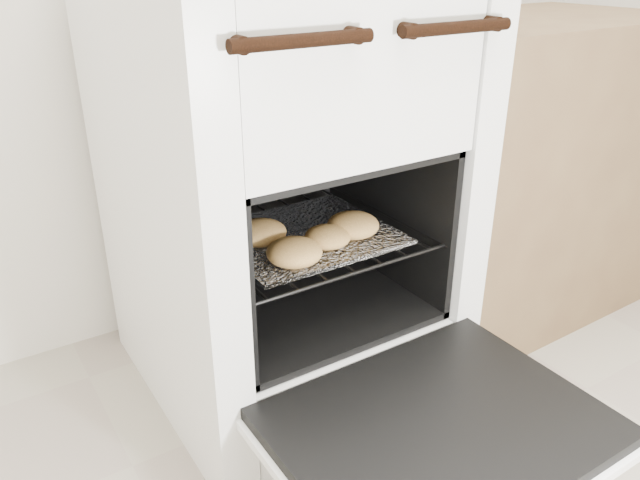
# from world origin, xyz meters

# --- Properties ---
(stove) EXTENTS (0.63, 0.70, 0.97)m
(stove) POSITION_xyz_m (0.09, 1.15, 0.47)
(stove) COLOR white
(stove) RESTS_ON ground
(oven_door) EXTENTS (0.57, 0.44, 0.04)m
(oven_door) POSITION_xyz_m (0.09, 0.61, 0.21)
(oven_door) COLOR black
(oven_door) RESTS_ON stove
(oven_rack) EXTENTS (0.46, 0.44, 0.01)m
(oven_rack) POSITION_xyz_m (0.09, 1.08, 0.40)
(oven_rack) COLOR black
(oven_rack) RESTS_ON stove
(foil_sheet) EXTENTS (0.36, 0.32, 0.01)m
(foil_sheet) POSITION_xyz_m (0.09, 1.06, 0.41)
(foil_sheet) COLOR silver
(foil_sheet) RESTS_ON oven_rack
(baked_rolls) EXTENTS (0.30, 0.26, 0.05)m
(baked_rolls) POSITION_xyz_m (0.07, 1.00, 0.44)
(baked_rolls) COLOR #DDAA58
(baked_rolls) RESTS_ON foil_sheet
(counter) EXTENTS (0.82, 0.55, 0.81)m
(counter) POSITION_xyz_m (0.84, 1.14, 0.40)
(counter) COLOR brown
(counter) RESTS_ON ground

